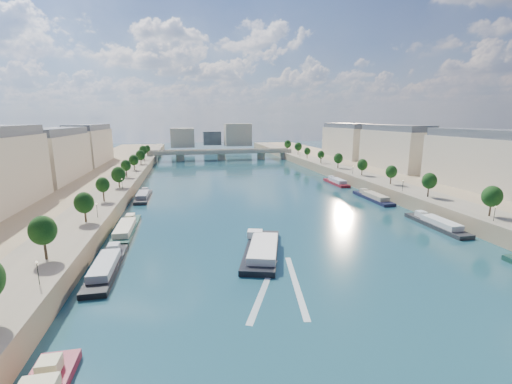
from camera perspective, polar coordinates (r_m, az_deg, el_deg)
name	(u,v)px	position (r m, az deg, el deg)	size (l,w,h in m)	color
ground	(259,201)	(135.24, 0.56, -1.57)	(700.00, 700.00, 0.00)	#0B2933
quay_left	(60,204)	(138.96, -29.88, -1.78)	(44.00, 520.00, 5.00)	#9E8460
quay_right	(421,188)	(165.32, 25.76, 0.63)	(44.00, 520.00, 5.00)	#9E8460
pave_left	(105,195)	(134.41, -23.92, -0.51)	(14.00, 520.00, 0.10)	gray
pave_right	(390,183)	(156.26, 21.46, 1.34)	(14.00, 520.00, 0.10)	gray
trees_left	(110,179)	(134.93, -23.12, 1.96)	(4.80, 268.80, 8.26)	#382B1E
trees_right	(374,168)	(162.74, 19.11, 3.86)	(4.80, 268.80, 8.26)	#382B1E
lamps_left	(112,193)	(123.35, -22.94, -0.18)	(0.36, 200.36, 4.28)	black
lamps_right	(375,176)	(157.61, 19.18, 2.61)	(0.36, 200.36, 4.28)	black
buildings_left	(28,162)	(152.39, -33.71, 4.23)	(16.00, 226.00, 23.20)	beige
buildings_right	(431,153)	(180.81, 27.17, 5.86)	(16.00, 226.00, 23.20)	beige
skyline	(216,136)	(349.74, -6.64, 9.22)	(79.00, 42.00, 22.00)	beige
bridge	(221,153)	(272.89, -5.78, 6.42)	(112.00, 12.00, 8.15)	#C1B79E
tour_barge	(262,250)	(83.97, 0.97, -9.58)	(14.99, 27.69, 3.70)	black
wake	(280,285)	(69.70, 4.06, -15.27)	(15.01, 25.82, 0.04)	silver
moored_barges_left	(107,267)	(81.87, -23.62, -11.36)	(5.00, 159.15, 3.60)	#1B213C
moored_barges_right	(433,223)	(118.00, 27.47, -4.61)	(5.00, 163.38, 3.60)	black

